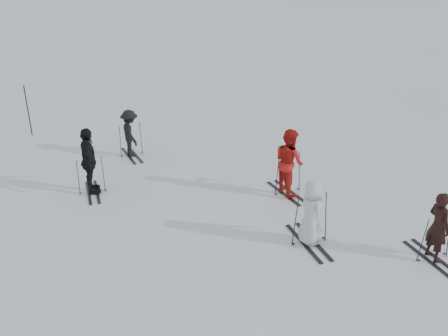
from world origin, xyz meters
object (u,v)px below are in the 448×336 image
object	(u,v)px
skier_grey	(311,213)
skier_uphill_left	(89,162)
piste_marker	(28,110)
skier_red	(289,162)
skier_uphill_far	(130,134)
skier_near_dark	(438,228)

from	to	relation	value
skier_grey	skier_uphill_left	xyz separation A→B (m)	(-4.25, 4.97, 0.16)
skier_uphill_left	piste_marker	bearing A→B (deg)	17.92
skier_red	skier_grey	distance (m)	2.66
skier_uphill_far	skier_uphill_left	bearing A→B (deg)	139.57
skier_red	skier_uphill_far	world-z (taller)	skier_red
skier_near_dark	skier_uphill_left	bearing A→B (deg)	48.53
skier_grey	skier_red	bearing A→B (deg)	-14.31
skier_uphill_left	skier_uphill_far	world-z (taller)	skier_uphill_left
skier_near_dark	skier_uphill_far	world-z (taller)	skier_near_dark
skier_red	skier_grey	world-z (taller)	skier_red
skier_near_dark	skier_grey	world-z (taller)	skier_near_dark
skier_uphill_far	piste_marker	world-z (taller)	piste_marker
skier_grey	piste_marker	world-z (taller)	piste_marker
skier_grey	skier_uphill_left	distance (m)	6.54
skier_grey	piste_marker	distance (m)	12.02
skier_uphill_far	piste_marker	bearing A→B (deg)	37.95
skier_red	piste_marker	distance (m)	10.39
skier_near_dark	skier_uphill_left	size ratio (longest dim) A/B	0.86
skier_near_dark	piste_marker	xyz separation A→B (m)	(-7.55, 12.58, 0.11)
skier_uphill_far	piste_marker	distance (m)	4.63
skier_grey	skier_near_dark	bearing A→B (deg)	-122.80
skier_near_dark	skier_grey	distance (m)	2.87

